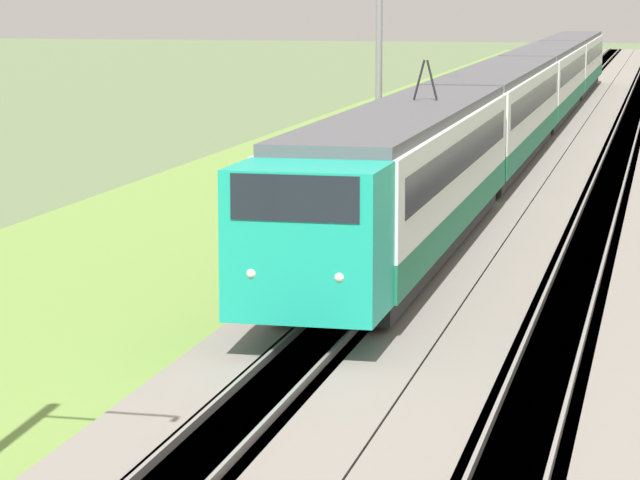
# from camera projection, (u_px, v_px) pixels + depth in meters

# --- Properties ---
(ballast_main) EXTENTS (240.00, 4.40, 0.30)m
(ballast_main) POSITION_uv_depth(u_px,v_px,m) (497.00, 170.00, 58.27)
(ballast_main) COLOR gray
(ballast_main) RESTS_ON ground
(ballast_adjacent) EXTENTS (240.00, 4.40, 0.30)m
(ballast_adjacent) POSITION_uv_depth(u_px,v_px,m) (614.00, 173.00, 57.28)
(ballast_adjacent) COLOR gray
(ballast_adjacent) RESTS_ON ground
(track_main) EXTENTS (240.00, 1.57, 0.45)m
(track_main) POSITION_uv_depth(u_px,v_px,m) (497.00, 169.00, 58.26)
(track_main) COLOR #4C4238
(track_main) RESTS_ON ground
(track_adjacent) EXTENTS (240.00, 1.57, 0.45)m
(track_adjacent) POSITION_uv_depth(u_px,v_px,m) (614.00, 172.00, 57.28)
(track_adjacent) COLOR #4C4238
(track_adjacent) RESTS_ON ground
(grass_verge) EXTENTS (240.00, 13.54, 0.12)m
(grass_verge) POSITION_uv_depth(u_px,v_px,m) (354.00, 168.00, 59.53)
(grass_verge) COLOR olive
(grass_verge) RESTS_ON ground
(passenger_train) EXTENTS (86.78, 2.97, 5.13)m
(passenger_train) POSITION_uv_depth(u_px,v_px,m) (526.00, 92.00, 68.88)
(passenger_train) COLOR #19A88E
(passenger_train) RESTS_ON ground
(catenary_mast_mid) EXTENTS (0.22, 2.56, 8.74)m
(catenary_mast_mid) POSITION_uv_depth(u_px,v_px,m) (381.00, 65.00, 50.17)
(catenary_mast_mid) COLOR slate
(catenary_mast_mid) RESTS_ON ground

